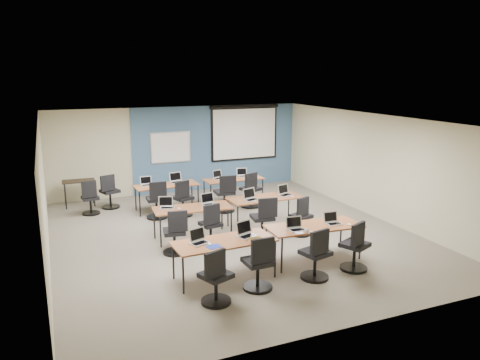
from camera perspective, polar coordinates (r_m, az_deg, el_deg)
name	(u,v)px	position (r m, az deg, el deg)	size (l,w,h in m)	color
floor	(232,235)	(11.09, -0.94, -6.67)	(8.00, 9.00, 0.02)	#6B6354
ceiling	(232,120)	(10.49, -0.99, 7.35)	(8.00, 9.00, 0.02)	white
wall_back	(179,150)	(14.91, -7.39, 3.69)	(8.00, 0.04, 2.70)	beige
wall_front	(349,243)	(6.90, 13.12, -7.53)	(8.00, 0.04, 2.70)	beige
wall_left	(44,196)	(9.99, -22.81, -1.82)	(0.04, 9.00, 2.70)	beige
wall_right	(374,166)	(12.71, 16.04, 1.68)	(0.04, 9.00, 2.70)	beige
blue_accent_panel	(217,147)	(15.25, -2.82, 3.99)	(5.50, 0.04, 2.70)	#3D5977
whiteboard	(171,147)	(14.75, -8.45, 3.95)	(1.28, 0.03, 0.98)	silver
projector_screen	(245,130)	(15.47, 0.57, 6.13)	(2.40, 0.10, 1.82)	black
training_table_front_left	(224,243)	(8.62, -1.94, -7.68)	(1.88, 0.78, 0.73)	#9F582E
training_table_front_right	(314,227)	(9.55, 9.01, -5.74)	(1.92, 0.80, 0.73)	#A87538
training_table_mid_left	(193,209)	(10.72, -5.80, -3.58)	(1.77, 0.74, 0.73)	brown
training_table_mid_right	(265,199)	(11.53, 3.03, -2.34)	(1.82, 0.76, 0.73)	#8E5D37
training_table_back_left	(167,186)	(12.96, -8.94, -0.78)	(1.73, 0.72, 0.73)	#9D5B2F
training_table_back_right	(233,180)	(13.55, -0.81, -0.01)	(1.72, 0.72, 0.73)	#AA6933
laptop_0	(199,240)	(8.51, -5.05, -7.24)	(0.33, 0.28, 0.25)	silver
mouse_0	(210,244)	(8.43, -3.72, -7.78)	(0.06, 0.10, 0.04)	white
task_chair_0	(216,281)	(7.80, -2.97, -12.22)	(0.54, 0.51, 0.99)	black
laptop_1	(246,233)	(8.82, 0.74, -6.42)	(0.36, 0.30, 0.27)	#A4A4AA
mouse_1	(259,240)	(8.63, 2.37, -7.27)	(0.07, 0.11, 0.04)	white
task_chair_1	(259,268)	(8.27, 2.33, -10.62)	(0.53, 0.53, 1.01)	black
laptop_2	(296,227)	(9.23, 6.83, -5.67)	(0.32, 0.28, 0.25)	silver
mouse_2	(311,232)	(9.13, 8.67, -6.26)	(0.06, 0.09, 0.03)	white
task_chair_2	(316,258)	(8.77, 9.26, -9.40)	(0.53, 0.53, 1.01)	black
laptop_3	(333,221)	(9.70, 11.23, -4.92)	(0.31, 0.26, 0.23)	#A6A6B1
mouse_3	(349,225)	(9.70, 13.20, -5.31)	(0.06, 0.09, 0.03)	white
task_chair_3	(355,250)	(9.29, 13.86, -8.29)	(0.56, 0.53, 1.01)	black
laptop_4	(167,205)	(10.74, -8.93, -3.05)	(0.33, 0.28, 0.25)	#AEAEAE
mouse_4	(179,208)	(10.62, -7.44, -3.46)	(0.06, 0.10, 0.03)	white
task_chair_4	(175,236)	(9.91, -7.89, -6.75)	(0.50, 0.50, 0.98)	black
laptop_5	(209,202)	(10.92, -3.85, -2.64)	(0.33, 0.28, 0.25)	silver
mouse_5	(213,205)	(10.86, -3.32, -3.00)	(0.06, 0.10, 0.04)	white
task_chair_5	(211,228)	(10.36, -3.56, -5.81)	(0.48, 0.48, 0.96)	black
laptop_6	(251,197)	(11.27, 1.32, -2.10)	(0.35, 0.30, 0.27)	#B3B3BA
mouse_6	(259,199)	(11.31, 2.30, -2.35)	(0.05, 0.09, 0.03)	white
task_chair_6	(264,222)	(10.64, 2.89, -5.14)	(0.54, 0.54, 1.02)	black
laptop_7	(285,193)	(11.76, 5.49, -1.53)	(0.34, 0.29, 0.26)	#A2A2AB
mouse_7	(292,197)	(11.59, 6.40, -2.03)	(0.06, 0.10, 0.03)	white
task_chair_7	(302,219)	(11.00, 7.51, -4.79)	(0.49, 0.47, 0.96)	black
laptop_8	(146,183)	(12.97, -11.33, -0.38)	(0.31, 0.26, 0.24)	silver
mouse_8	(155,186)	(12.81, -10.28, -0.71)	(0.06, 0.10, 0.04)	white
task_chair_8	(157,203)	(12.34, -10.09, -2.77)	(0.54, 0.54, 1.02)	black
laptop_9	(176,180)	(13.21, -7.78, 0.03)	(0.35, 0.30, 0.27)	#BBBBBD
mouse_9	(188,183)	(13.03, -6.36, -0.35)	(0.06, 0.09, 0.03)	white
task_chair_9	(183,201)	(12.44, -6.99, -2.59)	(0.53, 0.51, 0.99)	black
laptop_10	(218,177)	(13.54, -2.68, 0.43)	(0.31, 0.26, 0.24)	silver
mouse_10	(224,179)	(13.46, -1.94, 0.16)	(0.06, 0.10, 0.04)	white
task_chair_10	(225,196)	(12.75, -1.81, -2.01)	(0.57, 0.57, 1.04)	black
laptop_11	(243,174)	(13.82, 0.34, 0.70)	(0.31, 0.26, 0.24)	#ACACB5
mouse_11	(255,177)	(13.67, 1.86, 0.35)	(0.06, 0.09, 0.03)	white
task_chair_11	(251,193)	(13.17, 1.33, -1.55)	(0.58, 0.55, 1.03)	black
blue_mousepad	(214,247)	(8.33, -3.21, -8.10)	(0.25, 0.21, 0.01)	#1B319C
snack_bowl	(256,240)	(8.53, 1.99, -7.33)	(0.31, 0.31, 0.08)	brown
snack_plate	(299,233)	(9.07, 7.20, -6.39)	(0.17, 0.17, 0.01)	white
coffee_cup	(307,231)	(9.05, 8.18, -6.20)	(0.07, 0.07, 0.06)	white
utility_table	(79,184)	(13.99, -19.07, -0.45)	(0.88, 0.49, 0.75)	#2F2516
spare_chair_a	(110,194)	(13.56, -15.61, -1.69)	(0.52, 0.50, 0.98)	black
spare_chair_b	(90,201)	(13.12, -17.79, -2.40)	(0.47, 0.47, 0.95)	black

